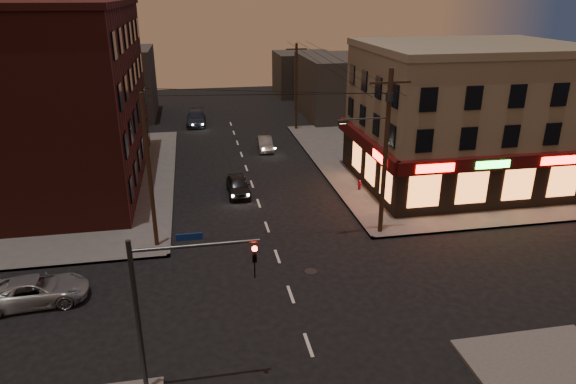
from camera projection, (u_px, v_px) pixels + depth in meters
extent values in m
plane|color=black|center=(291.00, 294.00, 25.59)|extent=(120.00, 120.00, 0.00)
cube|color=#514F4C|center=(447.00, 159.00, 46.05)|extent=(24.00, 28.00, 0.15)
cube|color=#514F4C|center=(17.00, 185.00, 39.83)|extent=(24.00, 28.00, 0.15)
cube|color=gray|center=(464.00, 118.00, 38.82)|extent=(15.00, 12.00, 10.00)
cube|color=gray|center=(473.00, 47.00, 36.91)|extent=(15.20, 12.20, 0.50)
cube|color=black|center=(502.00, 186.00, 34.58)|extent=(15.12, 0.25, 3.40)
cube|color=black|center=(368.00, 165.00, 38.74)|extent=(0.25, 12.12, 3.40)
cube|color=#3F0A0A|center=(509.00, 162.00, 33.65)|extent=(15.60, 0.50, 0.90)
cube|color=#3F0A0A|center=(365.00, 142.00, 38.03)|extent=(0.50, 12.60, 0.90)
cube|color=#FF140C|center=(435.00, 168.00, 32.49)|extent=(2.60, 0.06, 0.55)
cube|color=#FF140C|center=(559.00, 160.00, 34.01)|extent=(2.60, 0.06, 0.55)
cube|color=#26FF3F|center=(493.00, 165.00, 33.18)|extent=(2.40, 0.06, 0.50)
cube|color=#FF140C|center=(380.00, 158.00, 34.51)|extent=(0.06, 2.60, 0.55)
cube|color=orange|center=(495.00, 186.00, 34.31)|extent=(12.40, 0.08, 2.20)
cube|color=orange|center=(370.00, 168.00, 37.76)|extent=(0.08, 8.40, 2.20)
cube|color=#461916|center=(51.00, 99.00, 38.04)|extent=(12.00, 20.00, 13.00)
cube|color=#3F3D3A|center=(345.00, 86.00, 61.50)|extent=(10.00, 12.00, 7.00)
cube|color=#3F3D3A|center=(115.00, 84.00, 60.31)|extent=(9.00, 10.00, 8.00)
cube|color=#3F3D3A|center=(304.00, 74.00, 74.14)|extent=(8.00, 8.00, 6.00)
cylinder|color=#382619|center=(385.00, 154.00, 30.19)|extent=(0.28, 0.28, 10.00)
cube|color=#382619|center=(391.00, 83.00, 28.66)|extent=(2.40, 0.12, 0.12)
cylinder|color=#333538|center=(390.00, 97.00, 28.95)|extent=(0.44, 0.44, 0.50)
cylinder|color=#333538|center=(366.00, 119.00, 29.16)|extent=(2.60, 0.10, 0.10)
cube|color=#333538|center=(343.00, 121.00, 28.96)|extent=(0.60, 0.25, 0.18)
cube|color=#FFD88C|center=(343.00, 123.00, 28.99)|extent=(0.35, 0.15, 0.04)
cylinder|color=#382619|center=(296.00, 87.00, 54.34)|extent=(0.26, 0.26, 9.00)
cylinder|color=#382619|center=(149.00, 173.00, 28.66)|extent=(0.24, 0.24, 9.00)
cylinder|color=#333538|center=(138.00, 321.00, 18.15)|extent=(0.18, 0.18, 6.40)
cylinder|color=#333538|center=(196.00, 246.00, 17.51)|extent=(4.40, 0.12, 0.12)
imported|color=black|center=(254.00, 253.00, 18.04)|extent=(0.16, 0.20, 1.00)
sphere|color=#FF0C05|center=(255.00, 249.00, 17.84)|extent=(0.20, 0.20, 0.20)
cube|color=navy|center=(189.00, 237.00, 17.35)|extent=(0.90, 0.05, 0.25)
imported|color=gray|center=(36.00, 290.00, 24.70)|extent=(4.98, 2.59, 1.34)
imported|color=black|center=(238.00, 186.00, 38.01)|extent=(1.64, 4.00, 1.36)
imported|color=slate|center=(265.00, 144.00, 48.71)|extent=(1.50, 3.80, 1.23)
imported|color=#1C2538|center=(196.00, 118.00, 57.86)|extent=(2.37, 5.32, 1.52)
cylinder|color=maroon|center=(359.00, 186.00, 38.65)|extent=(0.23, 0.23, 0.60)
sphere|color=maroon|center=(360.00, 181.00, 38.52)|extent=(0.24, 0.24, 0.24)
cylinder|color=maroon|center=(359.00, 184.00, 38.60)|extent=(0.33, 0.14, 0.12)
cylinder|color=maroon|center=(359.00, 184.00, 38.60)|extent=(0.14, 0.33, 0.12)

